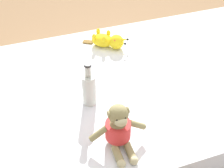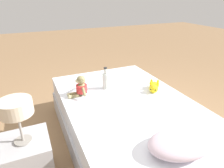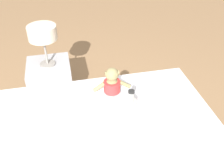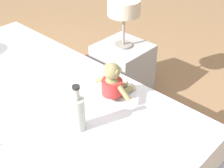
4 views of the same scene
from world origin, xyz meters
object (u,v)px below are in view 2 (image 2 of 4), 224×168
bedside_lamp (16,109)px  bed (129,122)px  pillow (181,143)px  plush_monkey (81,87)px  nightstand (28,161)px  glass_bottle (106,80)px  plush_yellow_creature (154,87)px

bedside_lamp → bed: bearing=-174.3°
bed → pillow: pillow is taller
pillow → plush_monkey: plush_monkey is taller
nightstand → plush_monkey: bearing=-142.9°
plush_monkey → bedside_lamp: size_ratio=0.75×
bed → glass_bottle: bearing=-76.3°
glass_bottle → bedside_lamp: bedside_lamp is taller
pillow → plush_monkey: bearing=-69.4°
bed → bedside_lamp: size_ratio=5.45×
pillow → bedside_lamp: bearing=-31.7°
pillow → plush_yellow_creature: 0.98m
plush_yellow_creature → bed: bearing=19.9°
nightstand → bed: bearing=-174.3°
plush_monkey → nightstand: 0.87m
plush_monkey → glass_bottle: (-0.32, -0.05, 0.01)m
plush_yellow_creature → glass_bottle: 0.57m
bed → nightstand: size_ratio=4.91×
pillow → plush_monkey: 1.20m
pillow → glass_bottle: bearing=-84.9°
pillow → bed: bearing=-89.9°
bedside_lamp → nightstand: bearing=90.0°
plush_yellow_creature → nightstand: bearing=9.8°
pillow → glass_bottle: (0.10, -1.18, 0.04)m
bed → glass_bottle: (0.10, -0.42, 0.35)m
plush_monkey → bed: bearing=138.7°
nightstand → bedside_lamp: bearing=-90.0°
plush_yellow_creature → glass_bottle: bearing=-29.1°
pillow → bedside_lamp: (1.05, -0.65, 0.18)m
nightstand → glass_bottle: bearing=-150.9°
glass_bottle → pillow: bearing=95.1°
plush_yellow_creature → glass_bottle: glass_bottle is taller
bed → plush_yellow_creature: size_ratio=7.24×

